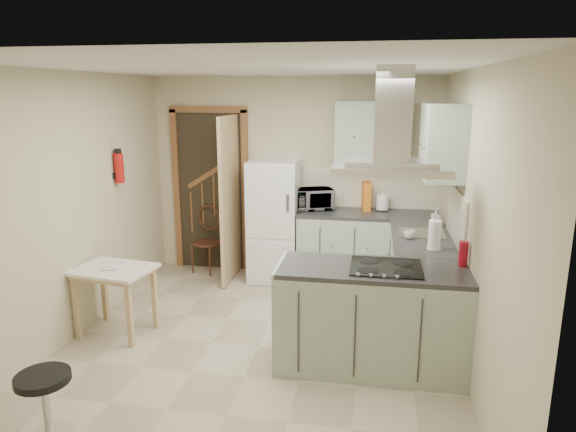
% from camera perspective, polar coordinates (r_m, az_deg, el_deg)
% --- Properties ---
extents(floor, '(4.20, 4.20, 0.00)m').
position_cam_1_polar(floor, '(4.93, -3.28, -14.24)').
color(floor, '#B4A58C').
rests_on(floor, ground).
extents(ceiling, '(4.20, 4.20, 0.00)m').
position_cam_1_polar(ceiling, '(4.37, -3.73, 16.16)').
color(ceiling, silver).
rests_on(ceiling, back_wall).
extents(back_wall, '(3.60, 0.00, 3.60)m').
position_cam_1_polar(back_wall, '(6.51, 0.71, 4.30)').
color(back_wall, '#C2B896').
rests_on(back_wall, floor).
extents(left_wall, '(0.00, 4.20, 4.20)m').
position_cam_1_polar(left_wall, '(5.20, -23.20, 0.80)').
color(left_wall, '#C2B896').
rests_on(left_wall, floor).
extents(right_wall, '(0.00, 4.20, 4.20)m').
position_cam_1_polar(right_wall, '(4.45, 19.73, -0.91)').
color(right_wall, '#C2B896').
rests_on(right_wall, floor).
extents(doorway, '(1.10, 0.12, 2.10)m').
position_cam_1_polar(doorway, '(6.77, -8.57, 2.80)').
color(doorway, brown).
rests_on(doorway, floor).
extents(fridge, '(0.60, 0.60, 1.50)m').
position_cam_1_polar(fridge, '(6.36, -1.50, -0.53)').
color(fridge, white).
rests_on(fridge, floor).
extents(counter_back, '(1.08, 0.60, 0.90)m').
position_cam_1_polar(counter_back, '(6.33, 6.18, -3.48)').
color(counter_back, '#9EB2A0').
rests_on(counter_back, floor).
extents(counter_right, '(0.60, 1.95, 0.90)m').
position_cam_1_polar(counter_right, '(5.70, 14.23, -5.79)').
color(counter_right, '#9EB2A0').
rests_on(counter_right, floor).
extents(splashback, '(1.68, 0.02, 0.50)m').
position_cam_1_polar(splashback, '(6.44, 9.17, 3.12)').
color(splashback, beige).
rests_on(splashback, counter_back).
extents(wall_cabinet_back, '(0.85, 0.35, 0.70)m').
position_cam_1_polar(wall_cabinet_back, '(6.19, 9.31, 9.23)').
color(wall_cabinet_back, '#9EB2A0').
rests_on(wall_cabinet_back, back_wall).
extents(wall_cabinet_right, '(0.35, 0.90, 0.70)m').
position_cam_1_polar(wall_cabinet_right, '(5.15, 16.76, 7.99)').
color(wall_cabinet_right, '#9EB2A0').
rests_on(wall_cabinet_right, right_wall).
extents(peninsula, '(1.55, 0.65, 0.90)m').
position_cam_1_polar(peninsula, '(4.47, 9.27, -11.09)').
color(peninsula, '#9EB2A0').
rests_on(peninsula, floor).
extents(hob, '(0.58, 0.50, 0.01)m').
position_cam_1_polar(hob, '(4.30, 10.84, -5.61)').
color(hob, black).
rests_on(hob, peninsula).
extents(extractor_hood, '(0.90, 0.55, 0.10)m').
position_cam_1_polar(extractor_hood, '(4.11, 11.35, 5.18)').
color(extractor_hood, silver).
rests_on(extractor_hood, ceiling).
extents(sink, '(0.45, 0.40, 0.01)m').
position_cam_1_polar(sink, '(5.40, 14.64, -1.84)').
color(sink, silver).
rests_on(sink, counter_right).
extents(fire_extinguisher, '(0.10, 0.10, 0.32)m').
position_cam_1_polar(fire_extinguisher, '(5.89, -18.25, 5.08)').
color(fire_extinguisher, '#B2140F').
rests_on(fire_extinguisher, left_wall).
extents(drop_leaf_table, '(0.79, 0.64, 0.67)m').
position_cam_1_polar(drop_leaf_table, '(5.31, -18.56, -8.91)').
color(drop_leaf_table, tan).
rests_on(drop_leaf_table, floor).
extents(bentwood_chair, '(0.44, 0.44, 0.79)m').
position_cam_1_polar(bentwood_chair, '(6.77, -8.98, -2.96)').
color(bentwood_chair, '#4F301A').
rests_on(bentwood_chair, floor).
extents(stool, '(0.42, 0.42, 0.48)m').
position_cam_1_polar(stool, '(4.03, -25.28, -18.59)').
color(stool, black).
rests_on(stool, floor).
extents(microwave, '(0.55, 0.47, 0.26)m').
position_cam_1_polar(microwave, '(6.29, 2.82, 1.90)').
color(microwave, black).
rests_on(microwave, counter_back).
extents(kettle, '(0.17, 0.17, 0.22)m').
position_cam_1_polar(kettle, '(6.30, 10.46, 1.54)').
color(kettle, white).
rests_on(kettle, counter_back).
extents(cereal_box, '(0.12, 0.24, 0.34)m').
position_cam_1_polar(cereal_box, '(6.33, 8.70, 2.22)').
color(cereal_box, orange).
rests_on(cereal_box, counter_back).
extents(soap_bottle, '(0.09, 0.09, 0.20)m').
position_cam_1_polar(soap_bottle, '(5.70, 16.10, -0.17)').
color(soap_bottle, silver).
rests_on(soap_bottle, counter_right).
extents(paper_towel, '(0.11, 0.11, 0.28)m').
position_cam_1_polar(paper_towel, '(4.85, 15.97, -2.01)').
color(paper_towel, white).
rests_on(paper_towel, counter_right).
extents(cup, '(0.14, 0.14, 0.09)m').
position_cam_1_polar(cup, '(5.17, 13.36, -2.04)').
color(cup, white).
rests_on(cup, counter_right).
extents(red_bottle, '(0.10, 0.10, 0.21)m').
position_cam_1_polar(red_bottle, '(4.48, 18.90, -4.00)').
color(red_bottle, '#A40E1F').
rests_on(red_bottle, peninsula).
extents(book, '(0.21, 0.25, 0.09)m').
position_cam_1_polar(book, '(5.22, -20.03, -4.92)').
color(book, '#9F3C35').
rests_on(book, drop_leaf_table).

